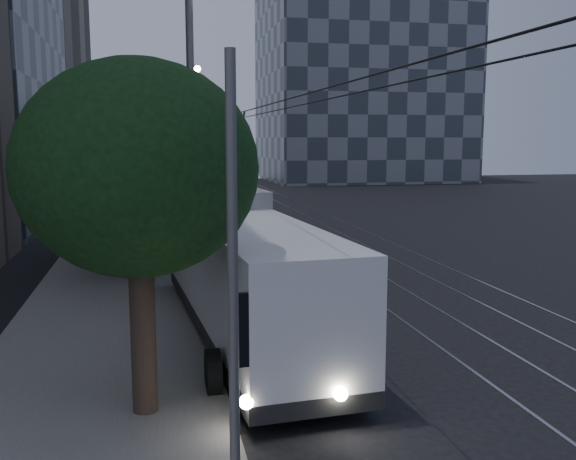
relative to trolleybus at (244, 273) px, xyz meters
The scene contains 19 objects.
ground 5.06m from the trolleybus, 31.50° to the left, with size 120.00×120.00×0.00m, color black.
sidewalk 22.82m from the trolleybus, 98.59° to the left, with size 5.00×90.00×0.15m, color slate.
tram_rails 23.51m from the trolleybus, 73.66° to the left, with size 4.52×90.00×0.02m.
overhead_wires 22.61m from the trolleybus, 92.23° to the left, with size 2.23×90.00×6.00m.
building_distant_right 62.49m from the trolleybus, 68.98° to the left, with size 22.00×18.00×24.00m, color #373E47.
trolleybus is the anchor object (origin of this frame).
pickup_silver 10.54m from the trolleybus, 89.86° to the left, with size 2.85×6.17×1.72m, color #A4A6AC.
car_white_a 16.55m from the trolleybus, 87.78° to the left, with size 1.65×4.09×1.39m, color #BBBBBF.
car_white_b 26.56m from the trolleybus, 86.98° to the left, with size 2.00×4.91×1.43m, color #BAB9BE.
car_white_c 27.03m from the trolleybus, 88.64° to the left, with size 1.51×4.34×1.43m, color silver.
car_white_d 36.15m from the trolleybus, 90.32° to the left, with size 1.70×4.22×1.44m, color silver.
tree_0 5.78m from the trolleybus, 118.30° to the right, with size 4.07×4.07×6.24m.
tree_1 7.80m from the trolleybus, 109.23° to the left, with size 4.78×4.78×6.45m.
tree_2 12.57m from the trolleybus, 101.35° to the left, with size 5.43×5.43×7.07m.
tree_3 22.04m from the trolleybus, 97.63° to the left, with size 4.54×4.54×6.57m.
tree_4 30.43m from the trolleybus, 94.55° to the left, with size 5.24×5.24×7.30m.
tree_5 38.44m from the trolleybus, 93.59° to the left, with size 5.69×5.69×7.66m.
streetlamp_near 4.87m from the trolleybus, 110.71° to the left, with size 2.43×0.44×10.06m.
streetlamp_far 27.68m from the trolleybus, 91.44° to the left, with size 2.39×0.44×9.83m.
Camera 1 is at (-6.29, -18.00, 4.91)m, focal length 40.00 mm.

